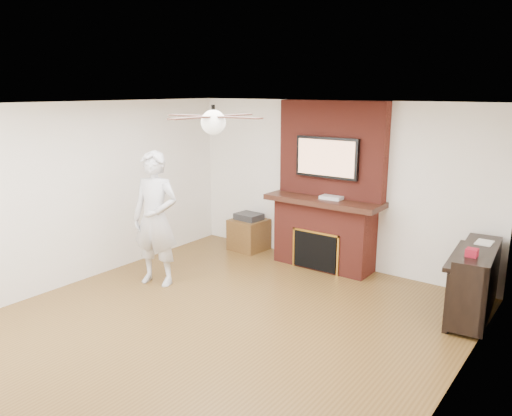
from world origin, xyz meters
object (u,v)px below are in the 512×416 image
Objects in this scene: person at (155,219)px; piano at (475,281)px; fireplace at (327,202)px; side_table at (249,233)px.

person is 1.38× the size of piano.
piano is (2.29, -0.55, -0.54)m from fireplace.
side_table is at bearing -177.30° from fireplace.
person is 2.07m from side_table.
fireplace is 1.35× the size of person.
side_table is (-1.42, -0.07, -0.71)m from fireplace.
side_table is (0.11, 1.96, -0.64)m from person.
fireplace reaches higher than side_table.
fireplace is 1.59m from side_table.
fireplace reaches higher than piano.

